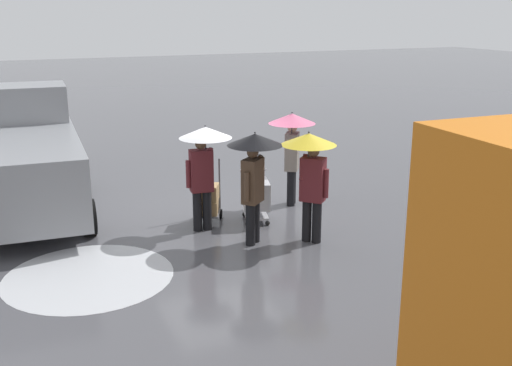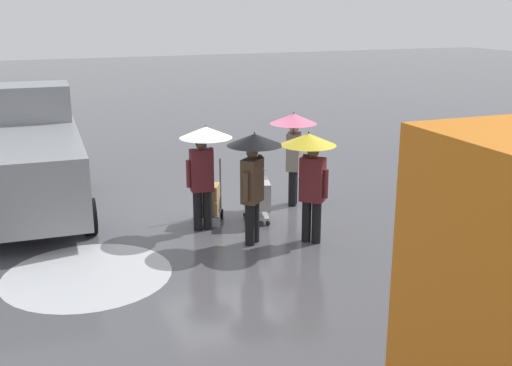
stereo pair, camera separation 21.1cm
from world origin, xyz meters
name	(u,v)px [view 2 (the right image)]	position (x,y,z in m)	size (l,w,h in m)	color
ground_plane	(221,212)	(0.00, 0.00, 0.00)	(90.00, 90.00, 0.00)	#4C4C51
slush_patch_near_cluster	(87,275)	(3.16, 2.29, 0.00)	(2.83, 2.83, 0.01)	silver
cargo_van_parked_right	(33,159)	(3.71, -1.64, 1.18)	(2.39, 5.43, 2.60)	gray
shopping_cart_vendor	(256,195)	(-0.51, 0.83, 0.57)	(0.76, 0.94, 1.04)	#B2B2B7
hand_dolly_boxes	(209,200)	(0.44, 0.54, 0.49)	(0.75, 0.85, 1.32)	#515156
pedestrian_pink_side	(310,162)	(-1.00, 2.29, 1.57)	(1.04, 1.04, 2.15)	black
pedestrian_black_side	(294,137)	(-1.68, 0.13, 1.58)	(1.04, 1.04, 2.15)	black
pedestrian_white_side	(204,153)	(0.63, 0.91, 1.58)	(1.04, 1.04, 2.15)	black
pedestrian_far_side	(254,162)	(0.00, 1.94, 1.58)	(1.04, 1.04, 2.15)	black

